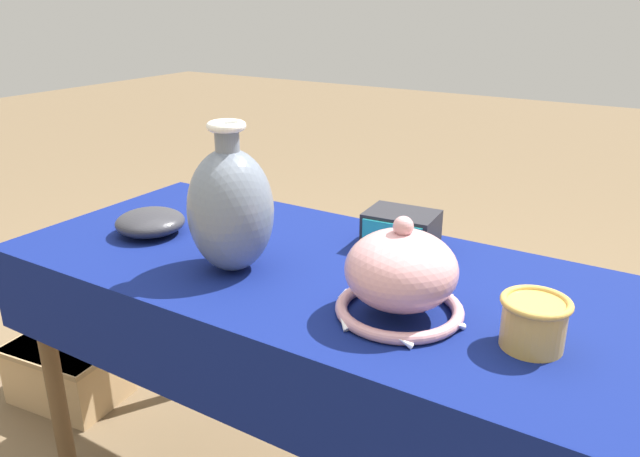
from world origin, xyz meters
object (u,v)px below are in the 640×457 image
(vase_dome_bell, at_px, (401,276))
(cup_wide_ochre, at_px, (534,321))
(vase_tall_bulbous, at_px, (231,209))
(wooden_crate, at_px, (68,369))
(bowl_shallow_charcoal, at_px, (150,222))
(mosaic_tile_box, at_px, (401,230))

(vase_dome_bell, relative_size, cup_wide_ochre, 2.13)
(vase_tall_bulbous, relative_size, vase_dome_bell, 1.28)
(vase_dome_bell, distance_m, wooden_crate, 1.36)
(bowl_shallow_charcoal, bearing_deg, wooden_crate, 174.14)
(bowl_shallow_charcoal, height_order, cup_wide_ochre, cup_wide_ochre)
(vase_dome_bell, height_order, wooden_crate, vase_dome_bell)
(vase_dome_bell, xyz_separation_m, wooden_crate, (-1.19, 0.10, -0.66))
(cup_wide_ochre, bearing_deg, vase_tall_bulbous, -178.43)
(bowl_shallow_charcoal, bearing_deg, mosaic_tile_box, 23.97)
(bowl_shallow_charcoal, xyz_separation_m, wooden_crate, (-0.51, 0.05, -0.62))
(vase_dome_bell, xyz_separation_m, cup_wide_ochre, (0.23, 0.02, -0.03))
(mosaic_tile_box, height_order, bowl_shallow_charcoal, mosaic_tile_box)
(vase_tall_bulbous, relative_size, wooden_crate, 0.83)
(vase_tall_bulbous, xyz_separation_m, mosaic_tile_box, (0.24, 0.29, -0.09))
(vase_tall_bulbous, distance_m, wooden_crate, 1.09)
(bowl_shallow_charcoal, xyz_separation_m, cup_wide_ochre, (0.91, -0.04, 0.02))
(cup_wide_ochre, relative_size, wooden_crate, 0.30)
(mosaic_tile_box, xyz_separation_m, bowl_shallow_charcoal, (-0.54, -0.24, -0.01))
(vase_dome_bell, bearing_deg, bowl_shallow_charcoal, 175.66)
(vase_tall_bulbous, height_order, wooden_crate, vase_tall_bulbous)
(mosaic_tile_box, xyz_separation_m, wooden_crate, (-1.05, -0.19, -0.63))
(mosaic_tile_box, height_order, wooden_crate, mosaic_tile_box)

